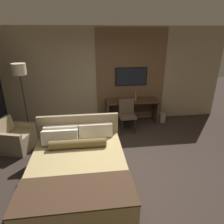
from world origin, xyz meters
The scene contains 11 objects.
ground_plane centered at (0.00, 0.00, 0.00)m, with size 16.00×16.00×0.00m, color #332823.
wall_back_tv_panel centered at (0.09, 2.59, 1.40)m, with size 7.20×0.09×2.80m.
bed centered at (-0.81, -0.30, 0.32)m, with size 1.72×2.13×1.00m.
desk centered at (0.74, 2.29, 0.49)m, with size 1.57×0.55×0.72m.
tv centered at (0.74, 2.52, 1.39)m, with size 0.96×0.04×0.54m.
desk_chair centered at (0.49, 1.77, 0.54)m, with size 0.46×0.46×0.91m.
armchair_by_window centered at (-2.34, 1.13, 0.27)m, with size 0.84×0.86×0.78m.
floor_lamp centered at (-2.22, 1.87, 1.63)m, with size 0.34×0.34×1.93m.
vase_tall centered at (0.83, 2.22, 0.90)m, with size 0.08×0.08×0.35m.
book centered at (0.64, 2.33, 0.74)m, with size 0.22×0.15×0.03m.
waste_bin centered at (1.71, 2.18, 0.14)m, with size 0.22×0.22×0.28m.
Camera 1 is at (-0.57, -3.30, 2.66)m, focal length 32.00 mm.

